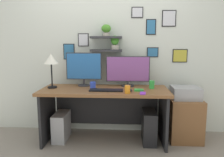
{
  "coord_description": "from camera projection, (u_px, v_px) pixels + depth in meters",
  "views": [
    {
      "loc": [
        0.27,
        -2.95,
        1.37
      ],
      "look_at": [
        0.1,
        0.05,
        0.89
      ],
      "focal_mm": 35.56,
      "sensor_mm": 36.0,
      "label": 1
    }
  ],
  "objects": [
    {
      "name": "drawer_cabinet",
      "position": [
        184.0,
        119.0,
        3.17
      ],
      "size": [
        0.44,
        0.5,
        0.6
      ],
      "primitive_type": "cube",
      "color": "brown",
      "rests_on": "ground"
    },
    {
      "name": "computer_tower_right",
      "position": [
        149.0,
        127.0,
        3.07
      ],
      "size": [
        0.18,
        0.4,
        0.45
      ],
      "primitive_type": "cube",
      "color": "black",
      "rests_on": "ground"
    },
    {
      "name": "printer",
      "position": [
        185.0,
        93.0,
        3.11
      ],
      "size": [
        0.38,
        0.34,
        0.17
      ],
      "primitive_type": "cube",
      "color": "#9E9EA3",
      "rests_on": "drawer_cabinet"
    },
    {
      "name": "computer_mouse",
      "position": [
        130.0,
        90.0,
        2.88
      ],
      "size": [
        0.06,
        0.09,
        0.03
      ],
      "primitive_type": "ellipsoid",
      "color": "black",
      "rests_on": "desk"
    },
    {
      "name": "scissors_tray",
      "position": [
        139.0,
        90.0,
        2.9
      ],
      "size": [
        0.13,
        0.09,
        0.02
      ],
      "primitive_type": "cube",
      "rotation": [
        0.0,
        0.0,
        -0.07
      ],
      "color": "green",
      "rests_on": "desk"
    },
    {
      "name": "keyboard",
      "position": [
        106.0,
        90.0,
        2.9
      ],
      "size": [
        0.44,
        0.14,
        0.02
      ],
      "primitive_type": "cube",
      "color": "black",
      "rests_on": "desk"
    },
    {
      "name": "water_cup",
      "position": [
        152.0,
        85.0,
        3.05
      ],
      "size": [
        0.07,
        0.07,
        0.11
      ],
      "primitive_type": "cylinder",
      "color": "green",
      "rests_on": "desk"
    },
    {
      "name": "monitor_right",
      "position": [
        128.0,
        70.0,
        3.18
      ],
      "size": [
        0.62,
        0.18,
        0.43
      ],
      "color": "#2D2D33",
      "rests_on": "desk"
    },
    {
      "name": "monitor_left",
      "position": [
        84.0,
        68.0,
        3.22
      ],
      "size": [
        0.51,
        0.18,
        0.48
      ],
      "color": "#2D2D33",
      "rests_on": "desk"
    },
    {
      "name": "computer_tower_left",
      "position": [
        61.0,
        126.0,
        3.17
      ],
      "size": [
        0.18,
        0.4,
        0.39
      ],
      "primitive_type": "cube",
      "color": "#99999E",
      "rests_on": "ground"
    },
    {
      "name": "back_wall_assembly",
      "position": [
        107.0,
        44.0,
        3.36
      ],
      "size": [
        4.4,
        0.24,
        2.7
      ],
      "color": "silver",
      "rests_on": "ground"
    },
    {
      "name": "ground_plane",
      "position": [
        105.0,
        141.0,
        3.14
      ],
      "size": [
        8.0,
        8.0,
        0.0
      ],
      "primitive_type": "plane",
      "color": "gray"
    },
    {
      "name": "desk_lamp",
      "position": [
        51.0,
        61.0,
        3.04
      ],
      "size": [
        0.2,
        0.2,
        0.47
      ],
      "color": "black",
      "rests_on": "desk"
    },
    {
      "name": "coffee_mug",
      "position": [
        93.0,
        85.0,
        3.07
      ],
      "size": [
        0.08,
        0.08,
        0.09
      ],
      "primitive_type": "cylinder",
      "color": "blue",
      "rests_on": "desk"
    },
    {
      "name": "cell_phone",
      "position": [
        143.0,
        93.0,
        2.75
      ],
      "size": [
        0.09,
        0.15,
        0.01
      ],
      "primitive_type": "cube",
      "rotation": [
        0.0,
        0.0,
        -0.13
      ],
      "color": "purple",
      "rests_on": "desk"
    },
    {
      "name": "pen_cup",
      "position": [
        127.0,
        89.0,
        2.76
      ],
      "size": [
        0.07,
        0.07,
        0.1
      ],
      "primitive_type": "cylinder",
      "color": "orange",
      "rests_on": "desk"
    },
    {
      "name": "desk",
      "position": [
        105.0,
        103.0,
        3.11
      ],
      "size": [
        1.73,
        0.68,
        0.75
      ],
      "color": "brown",
      "rests_on": "ground"
    }
  ]
}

